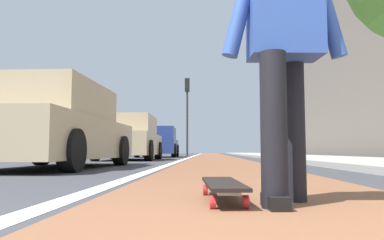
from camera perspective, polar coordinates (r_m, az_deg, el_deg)
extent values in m
plane|color=#38383D|center=(10.91, 4.09, -6.28)|extent=(80.00, 80.00, 0.00)
cube|color=brown|center=(24.91, 3.18, -5.41)|extent=(56.00, 2.02, 0.00)
cube|color=silver|center=(20.93, 0.12, -5.54)|extent=(52.00, 0.16, 0.01)
cube|color=#9E9B93|center=(19.26, 13.58, -5.33)|extent=(52.00, 3.20, 0.11)
cube|color=#6A6157|center=(24.51, 18.03, 9.24)|extent=(40.00, 1.20, 12.24)
cylinder|color=red|center=(2.56, 2.03, -10.56)|extent=(0.07, 0.03, 0.07)
cylinder|color=red|center=(2.58, 5.86, -10.51)|extent=(0.07, 0.03, 0.07)
cylinder|color=red|center=(1.97, 3.14, -12.33)|extent=(0.07, 0.03, 0.07)
cylinder|color=red|center=(1.99, 8.14, -12.21)|extent=(0.07, 0.03, 0.07)
cube|color=silver|center=(2.57, 3.94, -9.48)|extent=(0.07, 0.12, 0.02)
cube|color=silver|center=(1.97, 5.64, -10.91)|extent=(0.07, 0.12, 0.02)
cube|color=black|center=(2.27, 4.68, -9.54)|extent=(0.85, 0.26, 0.02)
cylinder|color=black|center=(2.01, 12.30, -1.36)|extent=(0.14, 0.14, 0.82)
cylinder|color=black|center=(2.31, 15.09, -1.73)|extent=(0.14, 0.14, 0.82)
cube|color=black|center=(2.03, 12.49, -12.01)|extent=(0.27, 0.12, 0.07)
cube|color=#2D4C99|center=(2.30, 13.75, 16.37)|extent=(0.27, 0.42, 0.60)
cylinder|color=#2D4C99|center=(2.26, 7.60, 16.75)|extent=(0.11, 0.24, 0.60)
cylinder|color=#2D4C99|center=(2.38, 19.56, 15.85)|extent=(0.11, 0.24, 0.60)
cube|color=tan|center=(7.09, -20.24, -2.66)|extent=(4.36, 1.92, 0.70)
cube|color=tan|center=(7.00, -20.58, 2.71)|extent=(2.41, 1.73, 0.60)
cube|color=#4C606B|center=(8.09, -17.12, 1.65)|extent=(0.08, 1.60, 0.51)
cylinder|color=black|center=(8.66, -21.89, -4.33)|extent=(0.62, 0.23, 0.61)
cylinder|color=black|center=(8.06, -10.74, -4.58)|extent=(0.62, 0.23, 0.61)
cylinder|color=black|center=(5.52, -17.76, -4.40)|extent=(0.62, 0.23, 0.61)
cube|color=tan|center=(12.84, -9.40, -3.65)|extent=(4.12, 1.80, 0.70)
cube|color=tan|center=(12.73, -9.49, -0.70)|extent=(2.28, 1.63, 0.60)
cube|color=#4C606B|center=(13.83, -8.61, -1.03)|extent=(0.07, 1.52, 0.51)
cylinder|color=black|center=(14.25, -11.70, -4.56)|extent=(0.64, 0.23, 0.63)
cylinder|color=black|center=(13.97, -5.13, -4.63)|extent=(0.64, 0.23, 0.63)
cylinder|color=black|center=(11.80, -14.50, -4.49)|extent=(0.64, 0.23, 0.63)
cylinder|color=black|center=(11.46, -6.57, -4.60)|extent=(0.64, 0.23, 0.63)
cube|color=navy|center=(18.93, -5.14, -4.01)|extent=(4.28, 1.95, 0.70)
cube|color=navy|center=(18.80, -5.17, -2.03)|extent=(2.38, 1.74, 0.60)
cube|color=#4C606B|center=(19.95, -4.84, -2.18)|extent=(0.09, 1.59, 0.51)
cylinder|color=black|center=(20.32, -7.19, -4.64)|extent=(0.65, 0.24, 0.64)
cylinder|color=black|center=(20.17, -2.34, -4.67)|extent=(0.65, 0.24, 0.64)
cylinder|color=black|center=(17.74, -8.33, -4.61)|extent=(0.65, 0.24, 0.64)
cylinder|color=black|center=(17.55, -2.77, -4.66)|extent=(0.65, 0.24, 0.64)
cylinder|color=#2D2D2D|center=(22.53, -0.73, -0.54)|extent=(0.12, 0.12, 3.89)
cube|color=black|center=(22.82, -0.73, 5.34)|extent=(0.24, 0.28, 0.80)
sphere|color=#360606|center=(22.99, -0.71, 5.92)|extent=(0.16, 0.16, 0.16)
sphere|color=gold|center=(22.95, -0.71, 5.28)|extent=(0.16, 0.16, 0.16)
sphere|color=black|center=(22.90, -0.71, 4.64)|extent=(0.16, 0.16, 0.16)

